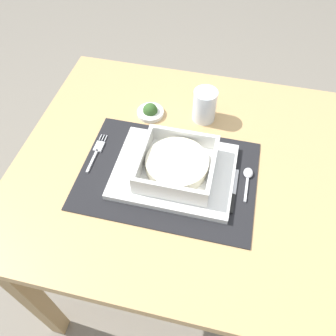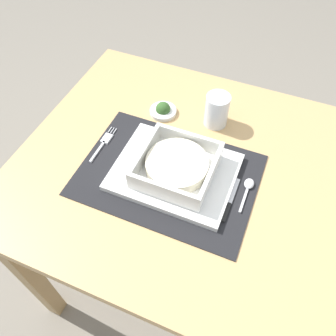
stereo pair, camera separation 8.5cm
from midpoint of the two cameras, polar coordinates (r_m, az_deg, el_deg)
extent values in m
plane|color=gray|center=(1.52, -0.68, -16.14)|extent=(6.00, 6.00, 0.00)
cube|color=tan|center=(0.91, -1.10, 0.23)|extent=(0.84, 0.76, 0.03)
cube|color=#A48252|center=(1.21, -23.39, -19.44)|extent=(0.05, 0.05, 0.69)
cube|color=#A48252|center=(1.47, -11.90, 4.17)|extent=(0.05, 0.05, 0.69)
cube|color=#A48252|center=(1.40, 17.39, -1.09)|extent=(0.05, 0.05, 0.69)
cube|color=black|center=(0.87, -2.78, -1.33)|extent=(0.44, 0.31, 0.00)
cube|color=white|center=(0.86, -1.62, -0.71)|extent=(0.30, 0.23, 0.02)
cube|color=white|center=(0.85, -1.38, -0.40)|extent=(0.18, 0.18, 0.01)
cube|color=white|center=(0.85, -7.05, 1.76)|extent=(0.01, 0.18, 0.04)
cube|color=white|center=(0.82, 4.41, -0.35)|extent=(0.01, 0.18, 0.04)
cube|color=white|center=(0.78, -2.94, -4.09)|extent=(0.16, 0.01, 0.04)
cube|color=white|center=(0.88, -0.07, 4.99)|extent=(0.16, 0.01, 0.04)
cylinder|color=beige|center=(0.83, -1.41, 0.44)|extent=(0.15, 0.15, 0.03)
cube|color=silver|center=(0.92, -15.05, 0.97)|extent=(0.01, 0.08, 0.00)
cube|color=silver|center=(0.95, -13.79, 3.54)|extent=(0.02, 0.04, 0.00)
cylinder|color=silver|center=(0.97, -13.62, 4.81)|extent=(0.00, 0.02, 0.00)
cylinder|color=silver|center=(0.97, -13.20, 4.74)|extent=(0.00, 0.02, 0.00)
cylinder|color=silver|center=(0.96, -12.78, 4.67)|extent=(0.00, 0.02, 0.00)
cube|color=silver|center=(0.85, 10.10, -3.70)|extent=(0.01, 0.07, 0.00)
ellipsoid|color=silver|center=(0.88, 10.54, -0.79)|extent=(0.02, 0.03, 0.01)
cube|color=black|center=(0.82, 7.59, -6.07)|extent=(0.01, 0.05, 0.01)
cube|color=silver|center=(0.86, 8.23, -2.45)|extent=(0.01, 0.08, 0.00)
cylinder|color=white|center=(0.97, 3.59, 10.18)|extent=(0.07, 0.07, 0.10)
cylinder|color=#338C3F|center=(0.98, 3.54, 9.46)|extent=(0.05, 0.05, 0.06)
cylinder|color=white|center=(1.01, -5.35, 9.00)|extent=(0.08, 0.08, 0.01)
sphere|color=#335926|center=(1.01, -5.39, 9.37)|extent=(0.04, 0.04, 0.04)
camera|label=1|loc=(0.04, -92.87, -3.74)|focal=36.75mm
camera|label=2|loc=(0.04, 87.13, 3.74)|focal=36.75mm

